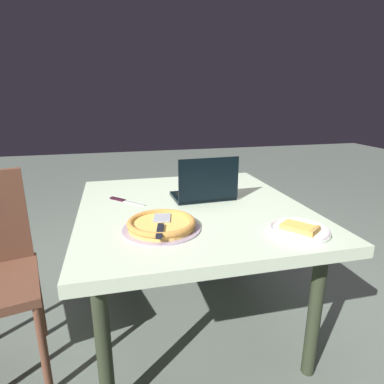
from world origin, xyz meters
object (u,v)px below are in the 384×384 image
pizza_plate (299,230)px  pizza_tray (161,224)px  dining_table (192,218)px  table_knife (124,201)px  laptop (205,190)px

pizza_plate → pizza_tray: (-0.17, -0.53, 0.01)m
dining_table → pizza_plate: size_ratio=4.99×
pizza_plate → pizza_tray: pizza_tray is taller
table_knife → pizza_tray: bearing=18.6°
laptop → pizza_tray: 0.45m
laptop → pizza_plate: (0.51, 0.25, -0.04)m
laptop → table_knife: size_ratio=1.80×
dining_table → pizza_tray: size_ratio=3.74×
pizza_tray → dining_table: bearing=144.3°
laptop → table_knife: (-0.07, -0.42, -0.05)m
dining_table → laptop: bearing=131.0°
pizza_plate → pizza_tray: size_ratio=0.75×
dining_table → pizza_plate: (0.43, 0.34, 0.08)m
dining_table → table_knife: 0.37m
laptop → pizza_tray: laptop is taller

